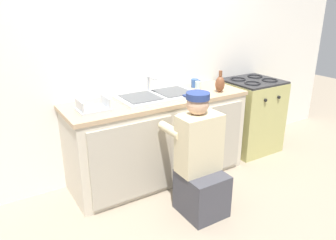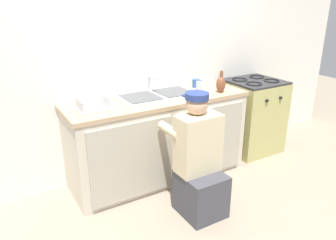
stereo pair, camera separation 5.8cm
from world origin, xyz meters
name	(u,v)px [view 1 (the left image)]	position (x,y,z in m)	size (l,w,h in m)	color
ground_plane	(173,188)	(0.00, 0.00, 0.00)	(12.00, 12.00, 0.00)	gray
back_wall	(141,57)	(0.00, 0.65, 1.25)	(6.00, 0.10, 2.50)	silver
counter_cabinet	(158,140)	(0.00, 0.29, 0.43)	(1.86, 0.62, 0.85)	beige
countertop	(158,99)	(0.00, 0.30, 0.87)	(1.90, 0.62, 0.04)	tan
sink_double_basin	(157,96)	(0.00, 0.30, 0.91)	(0.80, 0.44, 0.19)	silver
stove_range	(250,115)	(1.35, 0.30, 0.45)	(0.64, 0.62, 0.92)	tan
plumber_person	(200,165)	(0.00, -0.43, 0.46)	(0.42, 0.61, 1.10)	#3F3F47
vase_decorative	(220,84)	(0.67, 0.13, 0.98)	(0.10, 0.10, 0.23)	brown
coffee_mug	(195,83)	(0.56, 0.43, 0.94)	(0.13, 0.08, 0.09)	#335699
water_glass	(198,86)	(0.51, 0.31, 0.94)	(0.06, 0.06, 0.10)	#ADC6CC
dish_rack_tray	(93,108)	(-0.69, 0.25, 0.92)	(0.28, 0.22, 0.11)	#B2B7BC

